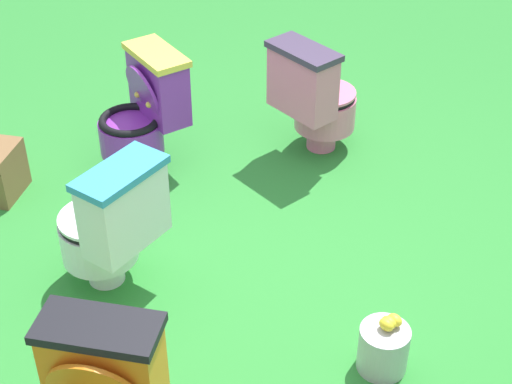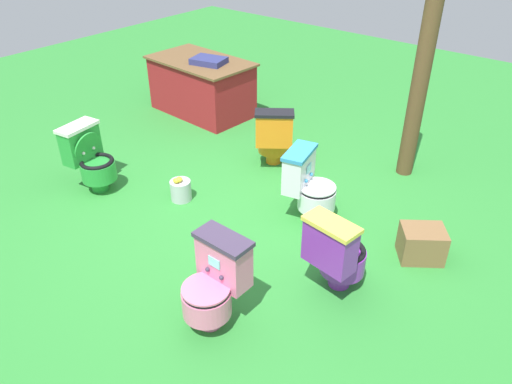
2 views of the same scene
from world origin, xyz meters
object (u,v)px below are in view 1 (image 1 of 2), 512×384
Objects in this scene: toilet_pink at (315,98)px; lemon_bucket at (384,347)px; toilet_white at (110,225)px; toilet_purple at (144,112)px.

toilet_pink reaches higher than lemon_bucket.
toilet_pink is at bearing -5.14° from toilet_white.
toilet_purple is 2.00m from lemon_bucket.
toilet_pink is at bearing -113.86° from toilet_purple.
toilet_white is 1.05m from toilet_purple.
lemon_bucket is (-1.45, 1.01, -0.25)m from toilet_pink.
lemon_bucket is at bearing -78.19° from toilet_white.
toilet_pink is at bearing -34.71° from lemon_bucket.
toilet_purple reaches higher than lemon_bucket.
toilet_purple is at bearing -4.10° from lemon_bucket.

